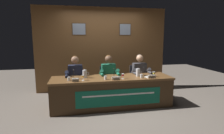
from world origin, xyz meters
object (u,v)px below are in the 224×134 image
at_px(water_pitcher_right_side, 138,72).
at_px(document_stack_right, 150,77).
at_px(nameplate_center, 116,78).
at_px(juice_glass_center, 123,75).
at_px(microphone_center, 115,75).
at_px(chair_left, 76,85).
at_px(microphone_left, 74,76).
at_px(panelist_center, 109,75).
at_px(panelist_left, 76,76).
at_px(chair_right, 138,82).
at_px(juice_glass_right, 154,73).
at_px(water_pitcher_left_side, 85,74).
at_px(chair_center, 108,83).
at_px(microphone_right, 145,73).
at_px(juice_glass_left, 83,77).
at_px(water_cup_right, 141,76).
at_px(water_cup_center, 105,78).
at_px(panelist_right, 140,73).
at_px(water_cup_left, 69,79).
at_px(nameplate_right, 152,76).
at_px(nameplate_left, 75,80).
at_px(conference_table, 113,88).

distance_m(water_pitcher_right_side, document_stack_right, 0.31).
xyz_separation_m(nameplate_center, juice_glass_center, (0.19, 0.09, 0.05)).
bearing_deg(microphone_center, chair_left, 143.45).
bearing_deg(juice_glass_center, microphone_left, 170.49).
height_order(panelist_center, water_pitcher_right_side, panelist_center).
bearing_deg(panelist_left, chair_right, 6.52).
bearing_deg(juice_glass_right, water_pitcher_left_side, 173.00).
bearing_deg(chair_center, microphone_right, -36.17).
bearing_deg(document_stack_right, juice_glass_left, -179.23).
relative_size(panelist_center, water_cup_right, 14.34).
distance_m(water_cup_center, panelist_right, 1.23).
relative_size(panelist_right, microphone_right, 5.64).
bearing_deg(microphone_center, chair_right, 39.37).
distance_m(water_cup_left, chair_center, 1.31).
height_order(panelist_center, juice_glass_right, panelist_center).
bearing_deg(water_pitcher_left_side, chair_right, 19.49).
relative_size(panelist_right, water_cup_right, 14.34).
relative_size(panelist_center, juice_glass_center, 9.83).
bearing_deg(nameplate_right, water_cup_right, 156.21).
bearing_deg(chair_right, chair_center, 180.00).
height_order(nameplate_center, water_cup_right, water_cup_right).
height_order(nameplate_left, nameplate_center, same).
bearing_deg(juice_glass_center, nameplate_center, -154.17).
xyz_separation_m(conference_table, chair_right, (0.87, 0.70, -0.07)).
bearing_deg(nameplate_left, panelist_left, 89.57).
bearing_deg(microphone_center, nameplate_right, -13.95).
bearing_deg(water_pitcher_left_side, microphone_center, -11.23).
height_order(water_cup_right, document_stack_right, water_cup_right).
relative_size(water_cup_center, microphone_right, 0.39).
bearing_deg(microphone_left, juice_glass_center, -9.51).
xyz_separation_m(chair_right, microphone_right, (-0.03, -0.61, 0.37)).
bearing_deg(water_pitcher_right_side, juice_glass_right, -20.59).
bearing_deg(panelist_right, nameplate_left, -158.20).
bearing_deg(microphone_left, water_cup_right, -5.70).
xyz_separation_m(panelist_left, panelist_center, (0.87, 0.00, 0.00)).
distance_m(chair_left, water_cup_center, 1.11).
xyz_separation_m(chair_center, nameplate_right, (0.90, -0.89, 0.34)).
bearing_deg(microphone_left, document_stack_right, -4.53).
distance_m(chair_right, water_pitcher_left_side, 1.66).
bearing_deg(conference_table, microphone_left, 175.66).
bearing_deg(nameplate_center, juice_glass_right, 9.57).
height_order(nameplate_left, panelist_right, panelist_right).
bearing_deg(panelist_center, water_cup_center, -107.82).
bearing_deg(water_pitcher_left_side, panelist_left, 122.50).
bearing_deg(water_cup_left, chair_right, 22.01).
bearing_deg(water_pitcher_right_side, chair_left, 158.27).
xyz_separation_m(chair_right, water_pitcher_right_side, (-0.21, -0.61, 0.39)).
relative_size(juice_glass_left, microphone_left, 0.57).
relative_size(water_cup_center, water_pitcher_left_side, 0.40).
xyz_separation_m(juice_glass_center, nameplate_right, (0.69, -0.07, -0.05)).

